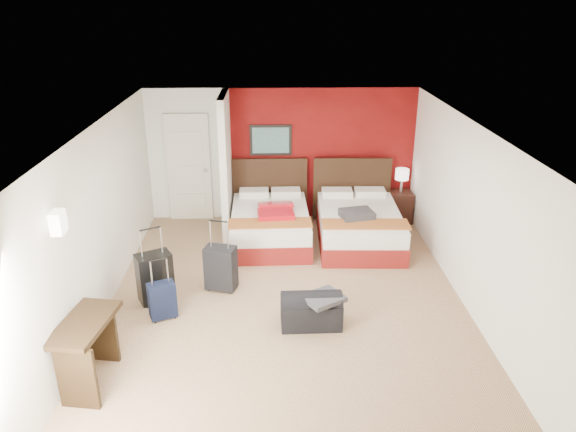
{
  "coord_description": "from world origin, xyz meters",
  "views": [
    {
      "loc": [
        -0.19,
        -6.7,
        4.06
      ],
      "look_at": [
        0.05,
        0.8,
        1.0
      ],
      "focal_mm": 33.98,
      "sensor_mm": 36.0,
      "label": 1
    }
  ],
  "objects_px": {
    "red_suitcase_open": "(276,210)",
    "table_lamp": "(402,181)",
    "bed_right": "(359,227)",
    "suitcase_navy": "(162,302)",
    "nightstand": "(399,207)",
    "suitcase_black": "(155,279)",
    "duffel_bag": "(311,312)",
    "suitcase_charcoal": "(221,269)",
    "bed_left": "(270,226)",
    "desk": "(89,352)"
  },
  "relations": [
    {
      "from": "suitcase_charcoal",
      "to": "duffel_bag",
      "type": "distance_m",
      "value": 1.6
    },
    {
      "from": "duffel_bag",
      "to": "bed_left",
      "type": "bearing_deg",
      "value": 100.31
    },
    {
      "from": "desk",
      "to": "suitcase_charcoal",
      "type": "bearing_deg",
      "value": 66.94
    },
    {
      "from": "nightstand",
      "to": "suitcase_black",
      "type": "distance_m",
      "value": 4.98
    },
    {
      "from": "bed_left",
      "to": "suitcase_navy",
      "type": "bearing_deg",
      "value": -121.67
    },
    {
      "from": "bed_right",
      "to": "desk",
      "type": "relative_size",
      "value": 2.08
    },
    {
      "from": "bed_left",
      "to": "suitcase_navy",
      "type": "xyz_separation_m",
      "value": [
        -1.44,
        -2.43,
        -0.04
      ]
    },
    {
      "from": "table_lamp",
      "to": "suitcase_charcoal",
      "type": "distance_m",
      "value": 4.1
    },
    {
      "from": "suitcase_charcoal",
      "to": "suitcase_navy",
      "type": "distance_m",
      "value": 1.05
    },
    {
      "from": "duffel_bag",
      "to": "desk",
      "type": "distance_m",
      "value": 2.76
    },
    {
      "from": "table_lamp",
      "to": "suitcase_charcoal",
      "type": "bearing_deg",
      "value": -141.77
    },
    {
      "from": "table_lamp",
      "to": "duffel_bag",
      "type": "relative_size",
      "value": 0.57
    },
    {
      "from": "nightstand",
      "to": "table_lamp",
      "type": "bearing_deg",
      "value": 0.0
    },
    {
      "from": "bed_right",
      "to": "suitcase_navy",
      "type": "xyz_separation_m",
      "value": [
        -2.99,
        -2.31,
        -0.05
      ]
    },
    {
      "from": "suitcase_charcoal",
      "to": "bed_left",
      "type": "bearing_deg",
      "value": 82.43
    },
    {
      "from": "bed_left",
      "to": "desk",
      "type": "height_order",
      "value": "desk"
    },
    {
      "from": "bed_right",
      "to": "red_suitcase_open",
      "type": "xyz_separation_m",
      "value": [
        -1.45,
        0.01,
        0.33
      ]
    },
    {
      "from": "table_lamp",
      "to": "suitcase_black",
      "type": "height_order",
      "value": "table_lamp"
    },
    {
      "from": "suitcase_black",
      "to": "duffel_bag",
      "type": "relative_size",
      "value": 0.9
    },
    {
      "from": "suitcase_black",
      "to": "suitcase_charcoal",
      "type": "xyz_separation_m",
      "value": [
        0.89,
        0.32,
        -0.03
      ]
    },
    {
      "from": "suitcase_charcoal",
      "to": "desk",
      "type": "bearing_deg",
      "value": -106.28
    },
    {
      "from": "nightstand",
      "to": "desk",
      "type": "bearing_deg",
      "value": -137.39
    },
    {
      "from": "bed_left",
      "to": "red_suitcase_open",
      "type": "distance_m",
      "value": 0.37
    },
    {
      "from": "desk",
      "to": "duffel_bag",
      "type": "bearing_deg",
      "value": 31.7
    },
    {
      "from": "desk",
      "to": "bed_right",
      "type": "bearing_deg",
      "value": 54.43
    },
    {
      "from": "suitcase_navy",
      "to": "desk",
      "type": "distance_m",
      "value": 1.42
    },
    {
      "from": "red_suitcase_open",
      "to": "nightstand",
      "type": "distance_m",
      "value": 2.57
    },
    {
      "from": "bed_right",
      "to": "table_lamp",
      "type": "xyz_separation_m",
      "value": [
        0.92,
        0.96,
        0.52
      ]
    },
    {
      "from": "suitcase_charcoal",
      "to": "suitcase_navy",
      "type": "xyz_separation_m",
      "value": [
        -0.72,
        -0.75,
        -0.08
      ]
    },
    {
      "from": "suitcase_black",
      "to": "table_lamp",
      "type": "bearing_deg",
      "value": 6.75
    },
    {
      "from": "red_suitcase_open",
      "to": "suitcase_black",
      "type": "xyz_separation_m",
      "value": [
        -1.72,
        -1.89,
        -0.27
      ]
    },
    {
      "from": "red_suitcase_open",
      "to": "suitcase_navy",
      "type": "relative_size",
      "value": 1.68
    },
    {
      "from": "table_lamp",
      "to": "suitcase_charcoal",
      "type": "relative_size",
      "value": 0.69
    },
    {
      "from": "nightstand",
      "to": "suitcase_charcoal",
      "type": "xyz_separation_m",
      "value": [
        -3.2,
        -2.52,
        0.03
      ]
    },
    {
      "from": "bed_right",
      "to": "nightstand",
      "type": "relative_size",
      "value": 3.33
    },
    {
      "from": "table_lamp",
      "to": "duffel_bag",
      "type": "xyz_separation_m",
      "value": [
        -1.94,
        -3.5,
        -0.62
      ]
    },
    {
      "from": "bed_right",
      "to": "duffel_bag",
      "type": "xyz_separation_m",
      "value": [
        -1.02,
        -2.55,
        -0.1
      ]
    },
    {
      "from": "suitcase_black",
      "to": "desk",
      "type": "bearing_deg",
      "value": -130.73
    },
    {
      "from": "nightstand",
      "to": "suitcase_navy",
      "type": "relative_size",
      "value": 1.22
    },
    {
      "from": "bed_right",
      "to": "suitcase_black",
      "type": "relative_size",
      "value": 2.8
    },
    {
      "from": "bed_right",
      "to": "suitcase_navy",
      "type": "distance_m",
      "value": 3.78
    },
    {
      "from": "nightstand",
      "to": "duffel_bag",
      "type": "relative_size",
      "value": 0.75
    },
    {
      "from": "bed_right",
      "to": "desk",
      "type": "distance_m",
      "value": 5.07
    },
    {
      "from": "red_suitcase_open",
      "to": "table_lamp",
      "type": "distance_m",
      "value": 2.56
    },
    {
      "from": "bed_right",
      "to": "nightstand",
      "type": "xyz_separation_m",
      "value": [
        0.92,
        0.96,
        0.0
      ]
    },
    {
      "from": "table_lamp",
      "to": "duffel_bag",
      "type": "distance_m",
      "value": 4.05
    },
    {
      "from": "bed_right",
      "to": "suitcase_navy",
      "type": "relative_size",
      "value": 4.05
    },
    {
      "from": "red_suitcase_open",
      "to": "bed_left",
      "type": "bearing_deg",
      "value": 130.23
    },
    {
      "from": "bed_right",
      "to": "desk",
      "type": "height_order",
      "value": "desk"
    },
    {
      "from": "red_suitcase_open",
      "to": "nightstand",
      "type": "height_order",
      "value": "red_suitcase_open"
    }
  ]
}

